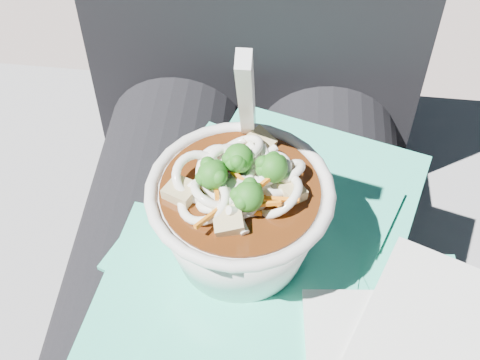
# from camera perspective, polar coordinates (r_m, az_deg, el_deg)

# --- Properties ---
(stone_ledge) EXTENTS (1.02, 0.53, 0.43)m
(stone_ledge) POSITION_cam_1_polar(r_m,az_deg,el_deg) (0.93, 0.45, -12.34)
(stone_ledge) COLOR slate
(stone_ledge) RESTS_ON ground
(lap) EXTENTS (0.31, 0.48, 0.15)m
(lap) POSITION_cam_1_polar(r_m,az_deg,el_deg) (0.60, -0.55, -11.72)
(lap) COLOR black
(lap) RESTS_ON stone_ledge
(person_body) EXTENTS (0.34, 0.94, 0.98)m
(person_body) POSITION_cam_1_polar(r_m,az_deg,el_deg) (0.63, 0.20, -3.07)
(person_body) COLOR black
(person_body) RESTS_ON ground
(plastic_bag) EXTENTS (0.30, 0.44, 0.01)m
(plastic_bag) POSITION_cam_1_polar(r_m,az_deg,el_deg) (0.52, 2.52, -9.51)
(plastic_bag) COLOR #30CAA3
(plastic_bag) RESTS_ON lap
(napkins) EXTENTS (0.18, 0.18, 0.01)m
(napkins) POSITION_cam_1_polar(r_m,az_deg,el_deg) (0.50, 15.13, -14.23)
(napkins) COLOR silver
(napkins) RESTS_ON plastic_bag
(udon_bowl) EXTENTS (0.14, 0.14, 0.19)m
(udon_bowl) POSITION_cam_1_polar(r_m,az_deg,el_deg) (0.49, -0.01, -2.60)
(udon_bowl) COLOR silver
(udon_bowl) RESTS_ON plastic_bag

